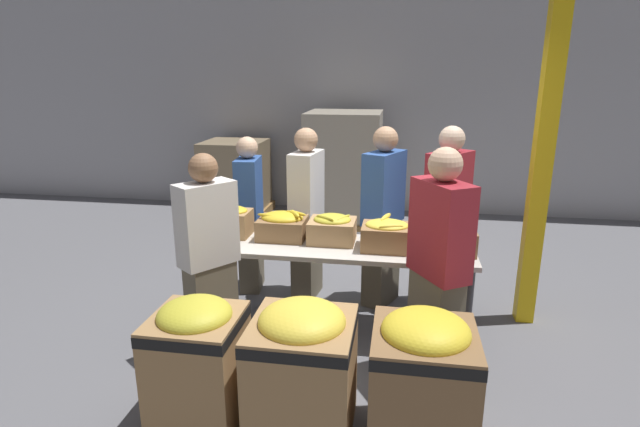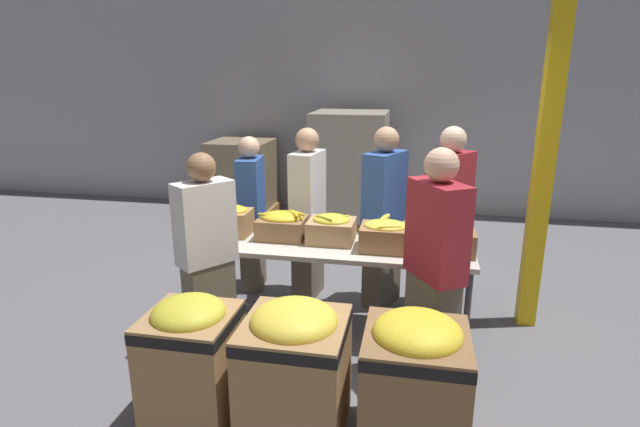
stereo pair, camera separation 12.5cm
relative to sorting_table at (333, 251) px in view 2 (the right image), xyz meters
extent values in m
plane|color=slate|center=(0.00, 0.00, -0.73)|extent=(30.00, 30.00, 0.00)
cube|color=#A8A8AD|center=(0.00, 4.05, 1.27)|extent=(16.00, 0.08, 4.00)
cube|color=beige|center=(0.00, 0.00, 0.04)|extent=(2.32, 0.71, 0.04)
cylinder|color=#38383D|center=(-1.10, -0.29, -0.35)|extent=(0.05, 0.05, 0.75)
cylinder|color=#38383D|center=(1.10, -0.29, -0.35)|extent=(0.05, 0.05, 0.75)
cylinder|color=#38383D|center=(-1.10, 0.29, -0.35)|extent=(0.05, 0.05, 0.75)
cylinder|color=#38383D|center=(1.10, 0.29, -0.35)|extent=(0.05, 0.05, 0.75)
cube|color=#A37A4C|center=(-0.96, 0.08, 0.17)|extent=(0.41, 0.28, 0.22)
ellipsoid|color=gold|center=(-0.96, 0.08, 0.29)|extent=(0.37, 0.25, 0.08)
ellipsoid|color=gold|center=(-1.05, 0.01, 0.30)|extent=(0.15, 0.12, 0.05)
ellipsoid|color=gold|center=(-1.08, 0.11, 0.31)|extent=(0.21, 0.14, 0.04)
cube|color=olive|center=(-0.46, 0.08, 0.15)|extent=(0.41, 0.34, 0.18)
ellipsoid|color=gold|center=(-0.46, 0.08, 0.25)|extent=(0.36, 0.28, 0.10)
ellipsoid|color=gold|center=(-0.34, 0.08, 0.29)|extent=(0.21, 0.13, 0.04)
ellipsoid|color=gold|center=(-0.58, 0.02, 0.27)|extent=(0.20, 0.11, 0.05)
ellipsoid|color=gold|center=(-0.35, 0.07, 0.29)|extent=(0.15, 0.21, 0.05)
ellipsoid|color=gold|center=(-0.45, 0.11, 0.27)|extent=(0.19, 0.05, 0.05)
cube|color=tan|center=(-0.02, 0.06, 0.16)|extent=(0.39, 0.33, 0.19)
ellipsoid|color=gold|center=(-0.02, 0.06, 0.26)|extent=(0.32, 0.27, 0.09)
ellipsoid|color=gold|center=(0.08, 0.04, 0.28)|extent=(0.12, 0.19, 0.03)
ellipsoid|color=gold|center=(-0.07, -0.01, 0.29)|extent=(0.18, 0.14, 0.04)
cube|color=olive|center=(0.44, -0.05, 0.16)|extent=(0.40, 0.32, 0.20)
ellipsoid|color=yellow|center=(0.44, -0.05, 0.26)|extent=(0.35, 0.28, 0.08)
ellipsoid|color=yellow|center=(0.43, 0.05, 0.30)|extent=(0.12, 0.22, 0.06)
ellipsoid|color=yellow|center=(0.48, -0.15, 0.28)|extent=(0.20, 0.10, 0.05)
cube|color=olive|center=(0.94, -0.06, 0.16)|extent=(0.41, 0.26, 0.19)
ellipsoid|color=yellow|center=(0.94, -0.06, 0.26)|extent=(0.33, 0.23, 0.07)
ellipsoid|color=yellow|center=(1.02, -0.12, 0.28)|extent=(0.15, 0.15, 0.05)
ellipsoid|color=yellow|center=(1.01, -0.08, 0.28)|extent=(0.14, 0.15, 0.04)
ellipsoid|color=yellow|center=(0.96, -0.10, 0.28)|extent=(0.17, 0.08, 0.05)
ellipsoid|color=yellow|center=(1.01, -0.05, 0.27)|extent=(0.16, 0.14, 0.05)
cube|color=black|center=(0.97, 0.61, -0.32)|extent=(0.40, 0.44, 0.82)
cube|color=maroon|center=(0.97, 0.61, 0.43)|extent=(0.46, 0.51, 0.68)
sphere|color=beige|center=(0.97, 0.61, 0.89)|extent=(0.23, 0.23, 0.23)
cube|color=#6B604C|center=(-0.89, -0.55, -0.34)|extent=(0.38, 0.42, 0.77)
cube|color=silver|center=(-0.89, -0.55, 0.36)|extent=(0.43, 0.48, 0.63)
sphere|color=#896042|center=(-0.89, -0.55, 0.79)|extent=(0.22, 0.22, 0.22)
cube|color=#6B604C|center=(-0.35, 0.64, -0.33)|extent=(0.26, 0.41, 0.80)
cube|color=silver|center=(-0.35, 0.64, 0.40)|extent=(0.29, 0.48, 0.66)
sphere|color=tan|center=(-0.35, 0.64, 0.84)|extent=(0.23, 0.23, 0.23)
cube|color=#6B604C|center=(0.82, -0.61, -0.32)|extent=(0.39, 0.44, 0.81)
cube|color=maroon|center=(0.82, -0.61, 0.42)|extent=(0.44, 0.51, 0.67)
sphere|color=#DBAD89|center=(0.82, -0.61, 0.87)|extent=(0.23, 0.23, 0.23)
cube|color=#6B604C|center=(0.38, 0.60, -0.32)|extent=(0.36, 0.44, 0.81)
cube|color=#2D5199|center=(0.38, 0.60, 0.42)|extent=(0.40, 0.51, 0.67)
sphere|color=tan|center=(0.38, 0.60, 0.87)|extent=(0.23, 0.23, 0.23)
cube|color=#6B604C|center=(-0.95, 0.71, -0.35)|extent=(0.24, 0.38, 0.75)
cube|color=#2D5199|center=(-0.95, 0.71, 0.33)|extent=(0.26, 0.44, 0.62)
sphere|color=#DBAD89|center=(-0.95, 0.71, 0.75)|extent=(0.21, 0.21, 0.21)
cube|color=#A37A4C|center=(-0.68, -1.31, -0.36)|extent=(0.55, 0.55, 0.73)
cube|color=black|center=(-0.68, -1.31, -0.05)|extent=(0.55, 0.55, 0.07)
ellipsoid|color=gold|center=(-0.68, -1.31, 0.01)|extent=(0.46, 0.46, 0.19)
cube|color=#A37A4C|center=(-0.01, -1.31, -0.35)|extent=(0.62, 0.62, 0.74)
cube|color=black|center=(-0.01, -1.31, -0.04)|extent=(0.62, 0.62, 0.07)
ellipsoid|color=yellow|center=(-0.01, -1.31, 0.03)|extent=(0.53, 0.53, 0.22)
cube|color=olive|center=(0.72, -1.31, -0.35)|extent=(0.60, 0.60, 0.74)
cube|color=black|center=(0.72, -1.31, -0.04)|extent=(0.61, 0.61, 0.07)
ellipsoid|color=yellow|center=(0.72, -1.31, 0.03)|extent=(0.51, 0.51, 0.21)
cube|color=yellow|center=(1.69, 0.44, 1.27)|extent=(0.15, 0.15, 4.00)
cube|color=olive|center=(-2.00, 3.34, -0.66)|extent=(0.99, 0.99, 0.13)
cube|color=#897556|center=(-2.00, 3.34, -0.08)|extent=(0.91, 0.91, 1.03)
cube|color=olive|center=(-0.29, 3.16, -0.66)|extent=(1.13, 1.13, 0.13)
cube|color=#A39984|center=(-0.29, 3.16, 0.16)|extent=(1.04, 1.04, 1.51)
camera|label=1|loc=(0.54, -3.94, 1.46)|focal=28.00mm
camera|label=2|loc=(0.66, -3.91, 1.46)|focal=28.00mm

